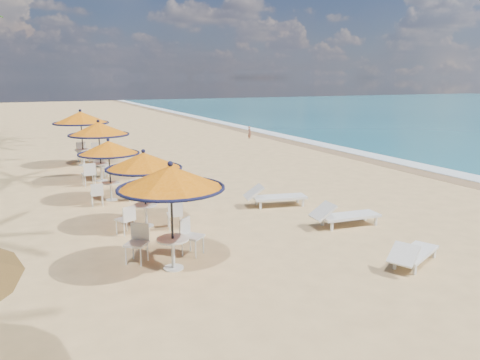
{
  "coord_description": "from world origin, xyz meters",
  "views": [
    {
      "loc": [
        -7.48,
        -8.87,
        4.08
      ],
      "look_at": [
        -1.94,
        3.07,
        1.2
      ],
      "focal_mm": 35.0,
      "sensor_mm": 36.0,
      "label": 1
    }
  ],
  "objects_px": {
    "station_1": "(144,168)",
    "lounger_mid": "(343,215)",
    "station_3": "(98,136)",
    "lounger_near": "(413,253)",
    "station_4": "(82,123)",
    "lounger_far": "(273,196)",
    "station_0": "(170,187)",
    "station_2": "(109,153)"
  },
  "relations": [
    {
      "from": "station_1",
      "to": "lounger_far",
      "type": "height_order",
      "value": "station_1"
    },
    {
      "from": "station_0",
      "to": "station_3",
      "type": "bearing_deg",
      "value": 90.21
    },
    {
      "from": "station_1",
      "to": "station_4",
      "type": "xyz_separation_m",
      "value": [
        -0.38,
        10.64,
        0.36
      ]
    },
    {
      "from": "station_1",
      "to": "lounger_mid",
      "type": "relative_size",
      "value": 1.07
    },
    {
      "from": "lounger_mid",
      "to": "lounger_far",
      "type": "distance_m",
      "value": 2.78
    },
    {
      "from": "station_0",
      "to": "lounger_mid",
      "type": "bearing_deg",
      "value": 8.84
    },
    {
      "from": "station_4",
      "to": "station_3",
      "type": "bearing_deg",
      "value": -87.7
    },
    {
      "from": "station_3",
      "to": "lounger_near",
      "type": "relative_size",
      "value": 1.36
    },
    {
      "from": "station_1",
      "to": "station_2",
      "type": "xyz_separation_m",
      "value": [
        -0.38,
        3.33,
        -0.05
      ]
    },
    {
      "from": "station_4",
      "to": "lounger_far",
      "type": "bearing_deg",
      "value": -65.63
    },
    {
      "from": "station_1",
      "to": "station_0",
      "type": "bearing_deg",
      "value": -93.52
    },
    {
      "from": "station_2",
      "to": "lounger_far",
      "type": "bearing_deg",
      "value": -32.3
    },
    {
      "from": "station_4",
      "to": "lounger_mid",
      "type": "xyz_separation_m",
      "value": [
        5.39,
        -12.9,
        -1.69
      ]
    },
    {
      "from": "station_0",
      "to": "lounger_mid",
      "type": "relative_size",
      "value": 1.16
    },
    {
      "from": "station_2",
      "to": "lounger_mid",
      "type": "height_order",
      "value": "station_2"
    },
    {
      "from": "station_2",
      "to": "station_3",
      "type": "relative_size",
      "value": 0.86
    },
    {
      "from": "station_3",
      "to": "lounger_mid",
      "type": "height_order",
      "value": "station_3"
    },
    {
      "from": "station_0",
      "to": "lounger_far",
      "type": "relative_size",
      "value": 1.13
    },
    {
      "from": "lounger_mid",
      "to": "station_1",
      "type": "bearing_deg",
      "value": 161.02
    },
    {
      "from": "station_4",
      "to": "lounger_far",
      "type": "xyz_separation_m",
      "value": [
        4.64,
        -10.23,
        -1.69
      ]
    },
    {
      "from": "lounger_far",
      "to": "station_4",
      "type": "bearing_deg",
      "value": 126.4
    },
    {
      "from": "lounger_near",
      "to": "station_4",
      "type": "bearing_deg",
      "value": 82.59
    },
    {
      "from": "lounger_far",
      "to": "station_2",
      "type": "bearing_deg",
      "value": 159.73
    },
    {
      "from": "station_0",
      "to": "station_3",
      "type": "relative_size",
      "value": 0.96
    },
    {
      "from": "lounger_far",
      "to": "station_1",
      "type": "bearing_deg",
      "value": -162.56
    },
    {
      "from": "station_1",
      "to": "station_2",
      "type": "height_order",
      "value": "station_1"
    },
    {
      "from": "lounger_near",
      "to": "station_1",
      "type": "bearing_deg",
      "value": 106.64
    },
    {
      "from": "station_2",
      "to": "lounger_mid",
      "type": "bearing_deg",
      "value": -46.12
    },
    {
      "from": "station_0",
      "to": "lounger_near",
      "type": "height_order",
      "value": "station_0"
    },
    {
      "from": "station_2",
      "to": "lounger_near",
      "type": "xyz_separation_m",
      "value": [
        5.03,
        -8.56,
        -1.33
      ]
    },
    {
      "from": "station_1",
      "to": "lounger_near",
      "type": "xyz_separation_m",
      "value": [
        4.65,
        -5.23,
        -1.38
      ]
    },
    {
      "from": "station_3",
      "to": "lounger_mid",
      "type": "xyz_separation_m",
      "value": [
        5.23,
        -8.97,
        -1.48
      ]
    },
    {
      "from": "station_2",
      "to": "station_3",
      "type": "bearing_deg",
      "value": 87.41
    },
    {
      "from": "station_3",
      "to": "station_4",
      "type": "distance_m",
      "value": 3.94
    },
    {
      "from": "lounger_near",
      "to": "lounger_mid",
      "type": "distance_m",
      "value": 2.99
    },
    {
      "from": "lounger_near",
      "to": "station_2",
      "type": "bearing_deg",
      "value": 95.42
    },
    {
      "from": "station_3",
      "to": "lounger_mid",
      "type": "relative_size",
      "value": 1.21
    },
    {
      "from": "station_2",
      "to": "station_4",
      "type": "relative_size",
      "value": 0.8
    },
    {
      "from": "station_0",
      "to": "station_4",
      "type": "height_order",
      "value": "station_4"
    },
    {
      "from": "station_0",
      "to": "lounger_far",
      "type": "bearing_deg",
      "value": 38.07
    },
    {
      "from": "station_1",
      "to": "station_2",
      "type": "relative_size",
      "value": 1.03
    },
    {
      "from": "station_1",
      "to": "lounger_far",
      "type": "bearing_deg",
      "value": 5.42
    }
  ]
}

